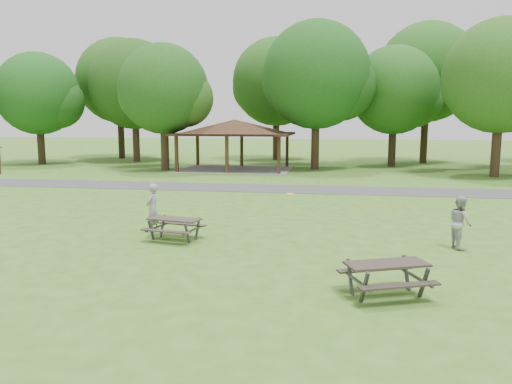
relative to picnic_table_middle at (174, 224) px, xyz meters
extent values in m
plane|color=#3E6D1F|center=(1.29, -1.90, -0.53)|extent=(160.00, 160.00, 0.00)
cube|color=#404042|center=(1.29, 12.10, -0.52)|extent=(120.00, 3.20, 0.02)
cube|color=#3A1E15|center=(-6.41, 19.40, 0.77)|extent=(0.22, 0.22, 2.60)
cube|color=#382514|center=(-6.41, 24.80, 0.77)|extent=(0.22, 0.22, 2.60)
cube|color=#3C2715|center=(-2.71, 19.40, 0.77)|extent=(0.22, 0.22, 2.60)
cube|color=#3A2415|center=(-2.71, 24.80, 0.77)|extent=(0.22, 0.22, 2.60)
cube|color=#371D14|center=(0.99, 19.40, 0.77)|extent=(0.22, 0.22, 2.60)
cube|color=#311B11|center=(0.99, 24.80, 0.77)|extent=(0.22, 0.22, 2.60)
cube|color=black|center=(-2.71, 22.10, 2.15)|extent=(8.60, 6.60, 0.16)
pyramid|color=#362215|center=(-2.71, 22.10, 2.73)|extent=(7.01, 7.01, 1.00)
cube|color=gray|center=(-2.71, 22.10, -0.52)|extent=(8.40, 6.40, 0.03)
cylinder|color=black|center=(-19.71, 23.60, 1.13)|extent=(0.60, 0.60, 3.32)
sphere|color=#144715|center=(-19.71, 23.60, 5.34)|extent=(6.80, 6.80, 6.80)
sphere|color=#154213|center=(-18.18, 23.90, 4.66)|extent=(4.42, 4.42, 4.42)
sphere|color=#144714|center=(-21.07, 23.40, 4.83)|extent=(4.08, 4.08, 4.08)
cylinder|color=#331F16|center=(-12.71, 27.10, 1.39)|extent=(0.60, 0.60, 3.85)
sphere|color=#184012|center=(-12.71, 27.10, 6.24)|extent=(7.80, 7.80, 7.80)
sphere|color=#174915|center=(-10.96, 27.40, 5.46)|extent=(5.07, 5.07, 5.07)
sphere|color=#1B4112|center=(-14.27, 26.90, 5.66)|extent=(4.68, 4.68, 4.68)
cylinder|color=#2F2215|center=(-7.71, 20.60, 1.22)|extent=(0.60, 0.60, 3.50)
sphere|color=#174413|center=(-7.71, 20.60, 5.44)|extent=(6.60, 6.60, 6.60)
sphere|color=#1F4B15|center=(-6.23, 20.90, 4.78)|extent=(4.29, 4.29, 4.29)
sphere|color=#1D4D16|center=(-9.03, 20.40, 4.95)|extent=(3.96, 3.96, 3.96)
cylinder|color=black|center=(3.29, 23.10, 1.48)|extent=(0.60, 0.60, 4.02)
sphere|color=#134413|center=(3.29, 23.10, 6.49)|extent=(8.00, 8.00, 8.00)
sphere|color=#133F12|center=(5.09, 23.40, 5.69)|extent=(5.20, 5.20, 5.20)
sphere|color=#134213|center=(1.69, 22.90, 5.89)|extent=(4.80, 4.80, 4.80)
cylinder|color=black|center=(9.29, 26.60, 1.18)|extent=(0.60, 0.60, 3.43)
sphere|color=#184B15|center=(9.29, 26.60, 5.52)|extent=(7.00, 7.00, 7.00)
sphere|color=#194C15|center=(10.86, 26.90, 4.82)|extent=(4.55, 4.55, 4.55)
sphere|color=#1C4513|center=(7.89, 26.40, 5.00)|extent=(4.20, 4.20, 4.20)
cylinder|color=black|center=(15.29, 20.10, 1.36)|extent=(0.60, 0.60, 3.78)
sphere|color=#1F4C15|center=(15.29, 20.10, 6.02)|extent=(7.40, 7.40, 7.40)
sphere|color=#1B4714|center=(13.81, 19.90, 5.47)|extent=(4.44, 4.44, 4.44)
cylinder|color=black|center=(-15.71, 30.60, 1.65)|extent=(0.60, 0.60, 4.38)
sphere|color=#1B4614|center=(-15.71, 30.60, 6.84)|extent=(8.00, 8.00, 8.00)
sphere|color=#224F16|center=(-13.91, 30.90, 6.04)|extent=(5.20, 5.20, 5.20)
sphere|color=#194914|center=(-17.31, 30.40, 6.24)|extent=(4.80, 4.80, 4.80)
cylinder|color=black|center=(-0.71, 31.10, 1.53)|extent=(0.60, 0.60, 4.13)
sphere|color=#1A4714|center=(-0.71, 31.10, 6.60)|extent=(8.00, 8.00, 8.00)
sphere|color=#134012|center=(1.09, 31.40, 5.80)|extent=(5.20, 5.20, 5.20)
sphere|color=#224D16|center=(-2.31, 30.90, 6.00)|extent=(4.80, 4.80, 4.80)
cylinder|color=black|center=(12.29, 30.10, 1.74)|extent=(0.60, 0.60, 4.55)
sphere|color=#1A4D16|center=(12.29, 30.10, 7.17)|extent=(8.40, 8.40, 8.40)
sphere|color=#1A4B15|center=(14.18, 30.40, 6.33)|extent=(5.46, 5.46, 5.46)
sphere|color=#1A4814|center=(10.61, 29.90, 6.54)|extent=(5.04, 5.04, 5.04)
cube|color=#322B24|center=(0.00, 0.00, 0.14)|extent=(1.76, 0.95, 0.05)
cube|color=#312723|center=(-0.10, -0.54, -0.13)|extent=(1.69, 0.54, 0.04)
cube|color=#302723|center=(0.10, 0.54, -0.13)|extent=(1.69, 0.54, 0.04)
cube|color=#3E3E40|center=(-0.70, -0.23, -0.19)|extent=(0.12, 0.35, 0.73)
cube|color=#3B3B3D|center=(-0.57, 0.46, -0.19)|extent=(0.12, 0.35, 0.73)
cube|color=#3C3C3E|center=(-0.63, 0.12, -0.17)|extent=(0.30, 1.35, 0.05)
cube|color=#3D3C3F|center=(0.57, -0.46, -0.19)|extent=(0.12, 0.35, 0.73)
cube|color=#3E3D40|center=(0.70, 0.23, -0.19)|extent=(0.12, 0.35, 0.73)
cube|color=#3E3E41|center=(0.63, -0.12, -0.17)|extent=(0.30, 1.35, 0.05)
cube|color=#2F2522|center=(6.22, -4.10, 0.19)|extent=(1.92, 1.32, 0.05)
cube|color=black|center=(6.44, -4.64, -0.10)|extent=(1.75, 0.90, 0.04)
cube|color=#2E2521|center=(6.00, -3.56, -0.10)|extent=(1.75, 0.90, 0.04)
cube|color=#3B3B3E|center=(5.72, -4.70, -0.17)|extent=(0.19, 0.37, 0.77)
cube|color=#424144|center=(5.45, -4.01, -0.17)|extent=(0.19, 0.37, 0.77)
cube|color=#464649|center=(5.59, -4.36, -0.14)|extent=(0.60, 1.37, 0.05)
cube|color=#3A3A3C|center=(7.00, -4.19, -0.17)|extent=(0.19, 0.37, 0.77)
cube|color=#3B3B3D|center=(6.72, -3.50, -0.17)|extent=(0.19, 0.37, 0.77)
cube|color=#414043|center=(6.86, -3.84, -0.14)|extent=(0.60, 1.37, 0.05)
cylinder|color=yellow|center=(3.63, 0.66, 0.94)|extent=(0.35, 0.35, 0.02)
imported|color=gray|center=(-1.06, 0.87, 0.31)|extent=(0.47, 0.65, 1.68)
imported|color=#A5A5A8|center=(8.74, 0.43, 0.26)|extent=(0.77, 0.89, 1.58)
camera|label=1|loc=(5.15, -14.92, 3.33)|focal=35.00mm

